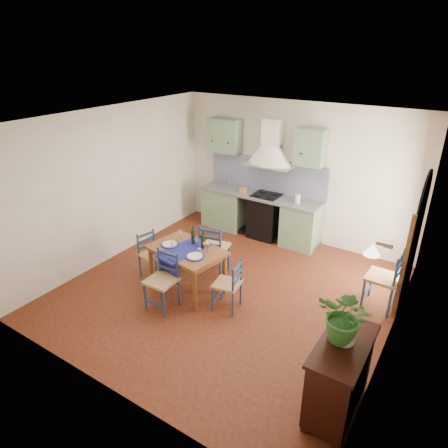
% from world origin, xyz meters
% --- Properties ---
extents(floor, '(5.00, 5.00, 0.00)m').
position_xyz_m(floor, '(0.00, 0.00, 0.00)').
color(floor, '#43160E').
rests_on(floor, ground).
extents(back_wall, '(5.00, 0.96, 2.80)m').
position_xyz_m(back_wall, '(-0.47, 2.29, 1.05)').
color(back_wall, silver).
rests_on(back_wall, ground).
extents(right_wall, '(0.26, 5.00, 2.80)m').
position_xyz_m(right_wall, '(2.50, 0.28, 1.34)').
color(right_wall, silver).
rests_on(right_wall, ground).
extents(left_wall, '(0.04, 5.00, 2.80)m').
position_xyz_m(left_wall, '(-2.50, 0.00, 1.40)').
color(left_wall, silver).
rests_on(left_wall, ground).
extents(ceiling, '(5.00, 5.00, 0.01)m').
position_xyz_m(ceiling, '(0.00, 0.00, 2.80)').
color(ceiling, silver).
rests_on(ceiling, back_wall).
extents(dining_table, '(1.32, 1.03, 1.08)m').
position_xyz_m(dining_table, '(-0.60, -0.31, 0.67)').
color(dining_table, brown).
rests_on(dining_table, ground).
extents(chair_near, '(0.44, 0.44, 0.92)m').
position_xyz_m(chair_near, '(-0.62, -0.89, 0.48)').
color(chair_near, navy).
rests_on(chair_near, ground).
extents(chair_far, '(0.51, 0.51, 0.96)m').
position_xyz_m(chair_far, '(-0.52, 0.37, 0.50)').
color(chair_far, navy).
rests_on(chair_far, ground).
extents(chair_left, '(0.46, 0.46, 0.81)m').
position_xyz_m(chair_left, '(-1.38, -0.30, 0.42)').
color(chair_left, navy).
rests_on(chair_left, ground).
extents(chair_right, '(0.44, 0.44, 0.82)m').
position_xyz_m(chair_right, '(0.25, -0.38, 0.42)').
color(chair_right, navy).
rests_on(chair_right, ground).
extents(chair_spare, '(0.49, 0.49, 1.00)m').
position_xyz_m(chair_spare, '(2.24, 0.93, 0.51)').
color(chair_spare, navy).
rests_on(chair_spare, ground).
extents(sideboard, '(0.50, 1.05, 0.94)m').
position_xyz_m(sideboard, '(2.26, -1.33, 0.51)').
color(sideboard, black).
rests_on(sideboard, ground).
extents(potted_plant, '(0.61, 0.55, 0.61)m').
position_xyz_m(potted_plant, '(2.23, -1.28, 1.24)').
color(potted_plant, '#306F2A').
rests_on(potted_plant, sideboard).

